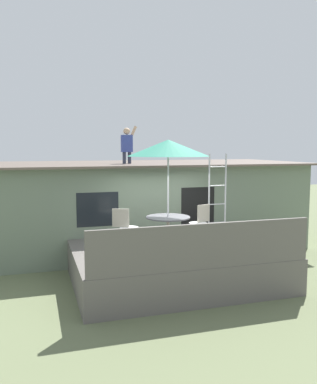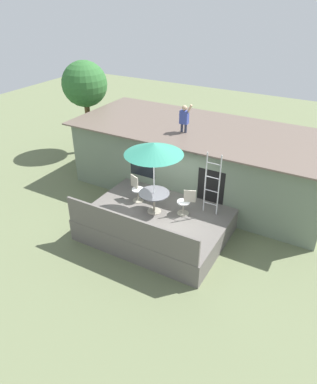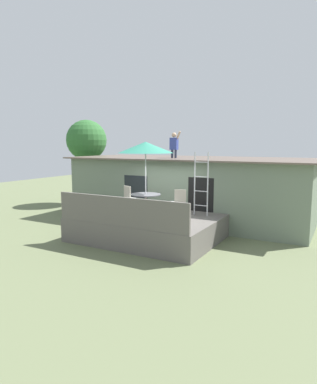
% 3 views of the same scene
% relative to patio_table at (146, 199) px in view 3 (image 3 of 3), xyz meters
% --- Properties ---
extents(ground_plane, '(40.00, 40.00, 0.00)m').
position_rel_patio_table_xyz_m(ground_plane, '(0.15, -0.04, -1.39)').
color(ground_plane, '#66704C').
extents(house, '(10.50, 4.50, 2.69)m').
position_rel_patio_table_xyz_m(house, '(0.15, 3.56, -0.04)').
color(house, slate).
rests_on(house, ground).
extents(deck, '(4.72, 3.61, 0.80)m').
position_rel_patio_table_xyz_m(deck, '(0.15, -0.04, -0.99)').
color(deck, '#605B56').
rests_on(deck, ground).
extents(deck_railing, '(4.62, 0.08, 0.90)m').
position_rel_patio_table_xyz_m(deck_railing, '(0.15, -1.79, -0.14)').
color(deck_railing, '#605B56').
rests_on(deck_railing, deck).
extents(patio_table, '(1.04, 1.04, 0.74)m').
position_rel_patio_table_xyz_m(patio_table, '(0.00, 0.00, 0.00)').
color(patio_table, '#A59E8C').
rests_on(patio_table, deck).
extents(patio_umbrella, '(1.90, 1.90, 2.54)m').
position_rel_patio_table_xyz_m(patio_umbrella, '(0.00, -0.00, 1.76)').
color(patio_umbrella, silver).
rests_on(patio_umbrella, deck).
extents(step_ladder, '(0.52, 0.04, 2.20)m').
position_rel_patio_table_xyz_m(step_ladder, '(1.69, 0.89, 0.51)').
color(step_ladder, silver).
rests_on(step_ladder, deck).
extents(person_figure, '(0.47, 0.20, 1.11)m').
position_rel_patio_table_xyz_m(person_figure, '(-0.32, 2.85, 1.91)').
color(person_figure, '#33384C').
rests_on(person_figure, house).
extents(patio_chair_left, '(0.60, 0.44, 0.92)m').
position_rel_patio_table_xyz_m(patio_chair_left, '(-0.93, 0.36, -0.13)').
color(patio_chair_left, '#A59E8C').
rests_on(patio_chair_left, deck).
extents(patio_chair_right, '(0.60, 0.44, 0.92)m').
position_rel_patio_table_xyz_m(patio_chair_right, '(0.99, 0.41, -0.13)').
color(patio_chair_right, '#A59E8C').
rests_on(patio_chair_right, deck).
extents(backyard_tree, '(2.17, 2.17, 4.56)m').
position_rel_patio_table_xyz_m(backyard_tree, '(-6.38, 4.42, 2.05)').
color(backyard_tree, brown).
rests_on(backyard_tree, ground).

